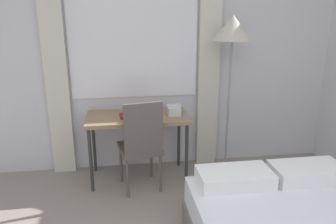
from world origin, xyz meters
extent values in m
cube|color=silver|center=(0.00, 2.85, 1.35)|extent=(4.78, 0.05, 2.70)
cube|color=white|center=(-0.42, 2.82, 1.60)|extent=(1.40, 0.01, 1.50)
cube|color=beige|center=(-1.26, 2.77, 1.30)|extent=(0.24, 0.06, 2.60)
cube|color=beige|center=(0.42, 2.77, 1.30)|extent=(0.24, 0.06, 2.60)
cube|color=#937551|center=(-0.42, 2.49, 0.70)|extent=(1.06, 0.54, 0.04)
cylinder|color=#333333|center=(-0.91, 2.26, 0.34)|extent=(0.04, 0.04, 0.68)
cylinder|color=#333333|center=(0.07, 2.26, 0.34)|extent=(0.04, 0.04, 0.68)
cylinder|color=#333333|center=(-0.91, 2.72, 0.34)|extent=(0.04, 0.04, 0.68)
cylinder|color=#333333|center=(0.07, 2.72, 0.34)|extent=(0.04, 0.04, 0.68)
cube|color=#59514C|center=(-0.41, 2.29, 0.44)|extent=(0.47, 0.47, 0.05)
cube|color=#59514C|center=(-0.38, 2.11, 0.72)|extent=(0.38, 0.10, 0.51)
cylinder|color=#59514C|center=(-0.55, 2.09, 0.21)|extent=(0.03, 0.03, 0.41)
cylinder|color=#59514C|center=(-0.22, 2.15, 0.21)|extent=(0.03, 0.03, 0.41)
cylinder|color=#59514C|center=(-0.61, 2.42, 0.21)|extent=(0.03, 0.03, 0.41)
cylinder|color=#59514C|center=(-0.28, 2.48, 0.21)|extent=(0.03, 0.03, 0.41)
cube|color=white|center=(0.30, 1.43, 0.51)|extent=(0.59, 0.32, 0.12)
cube|color=white|center=(0.93, 1.43, 0.51)|extent=(0.59, 0.32, 0.12)
cylinder|color=#4C4C51|center=(0.59, 2.52, 0.01)|extent=(0.26, 0.26, 0.03)
cylinder|color=gray|center=(0.59, 2.52, 0.76)|extent=(0.02, 0.02, 1.47)
cone|color=beige|center=(0.59, 2.52, 1.62)|extent=(0.42, 0.42, 0.26)
cube|color=silver|center=(-0.03, 2.48, 0.77)|extent=(0.13, 0.17, 0.09)
cube|color=silver|center=(-0.03, 2.48, 0.83)|extent=(0.15, 0.06, 0.02)
cube|color=maroon|center=(-0.46, 2.47, 0.74)|extent=(0.28, 0.20, 0.02)
cube|color=white|center=(-0.46, 2.47, 0.74)|extent=(0.27, 0.19, 0.01)
camera|label=1|loc=(-0.58, -0.82, 1.78)|focal=35.00mm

